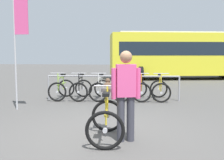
% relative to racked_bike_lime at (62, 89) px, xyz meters
% --- Properties ---
extents(ground_plane, '(80.00, 80.00, 0.00)m').
position_rel_racked_bike_lime_xyz_m(ground_plane, '(2.18, -3.67, -0.37)').
color(ground_plane, '#514F4C').
extents(bike_rack_rail, '(4.59, 0.44, 0.88)m').
position_rel_racked_bike_lime_xyz_m(bike_rack_rail, '(1.86, -0.02, 0.33)').
color(bike_rack_rail, '#99999E').
rests_on(bike_rack_rail, ground).
extents(racked_bike_lime, '(0.68, 1.09, 0.97)m').
position_rel_racked_bike_lime_xyz_m(racked_bike_lime, '(0.00, 0.00, 0.00)').
color(racked_bike_lime, black).
rests_on(racked_bike_lime, ground).
extents(racked_bike_black, '(0.74, 1.16, 0.98)m').
position_rel_racked_bike_lime_xyz_m(racked_bike_black, '(0.70, 0.06, -0.00)').
color(racked_bike_black, black).
rests_on(racked_bike_black, ground).
extents(racked_bike_white, '(0.68, 1.12, 0.97)m').
position_rel_racked_bike_lime_xyz_m(racked_bike_white, '(1.40, 0.12, -0.00)').
color(racked_bike_white, black).
rests_on(racked_bike_white, ground).
extents(racked_bike_teal, '(0.87, 1.20, 0.97)m').
position_rel_racked_bike_lime_xyz_m(racked_bike_teal, '(2.09, 0.17, -0.00)').
color(racked_bike_teal, black).
rests_on(racked_bike_teal, ground).
extents(racked_bike_orange, '(0.81, 1.20, 0.98)m').
position_rel_racked_bike_lime_xyz_m(racked_bike_orange, '(2.79, 0.23, -0.00)').
color(racked_bike_orange, black).
rests_on(racked_bike_orange, ground).
extents(racked_bike_yellow, '(0.70, 1.12, 0.97)m').
position_rel_racked_bike_lime_xyz_m(racked_bike_yellow, '(3.49, 0.29, -0.00)').
color(racked_bike_yellow, black).
rests_on(racked_bike_yellow, ground).
extents(featured_bicycle, '(0.78, 1.24, 1.09)m').
position_rel_racked_bike_lime_xyz_m(featured_bicycle, '(2.30, -4.07, 0.12)').
color(featured_bicycle, black).
rests_on(featured_bicycle, ground).
extents(person_with_featured_bike, '(0.51, 0.28, 1.64)m').
position_rel_racked_bike_lime_xyz_m(person_with_featured_bike, '(2.67, -4.21, 0.54)').
color(person_with_featured_bike, '#383842').
rests_on(person_with_featured_bike, ground).
extents(bus_distant, '(10.30, 4.72, 3.08)m').
position_rel_racked_bike_lime_xyz_m(bus_distant, '(5.54, 8.95, 1.37)').
color(bus_distant, yellow).
rests_on(bus_distant, ground).
extents(banner_flag, '(0.45, 0.05, 3.20)m').
position_rel_racked_bike_lime_xyz_m(banner_flag, '(-0.55, -1.93, 1.86)').
color(banner_flag, '#B2B2B7').
rests_on(banner_flag, ground).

